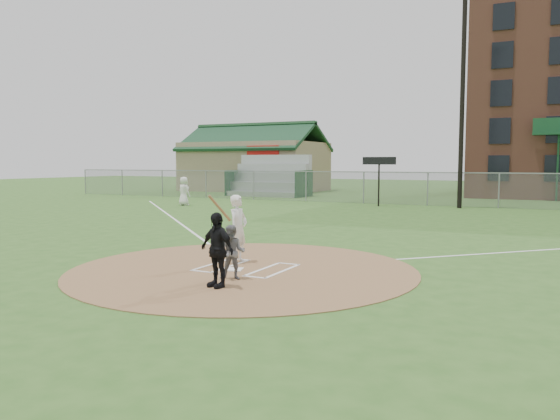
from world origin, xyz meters
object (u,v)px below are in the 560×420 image
at_px(ondeck_player, 184,191).
at_px(catcher, 232,252).
at_px(umpire, 217,250).
at_px(batter_at_plate, 238,229).
at_px(home_plate, 234,269).

bearing_deg(ondeck_player, catcher, 143.04).
relative_size(umpire, ondeck_player, 0.90).
bearing_deg(batter_at_plate, catcher, -62.65).
bearing_deg(batter_at_plate, home_plate, -65.67).
distance_m(umpire, batter_at_plate, 2.79).
xyz_separation_m(catcher, batter_at_plate, (-0.94, 1.82, 0.27)).
xyz_separation_m(home_plate, ondeck_player, (-13.09, 15.79, 0.83)).
xyz_separation_m(home_plate, umpire, (0.62, -1.68, 0.77)).
height_order(catcher, umpire, umpire).
relative_size(home_plate, umpire, 0.27).
bearing_deg(catcher, batter_at_plate, 97.74).
bearing_deg(catcher, ondeck_player, 109.57).
bearing_deg(umpire, catcher, 112.18).
relative_size(home_plate, ondeck_player, 0.24).
bearing_deg(home_plate, catcher, -59.81).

